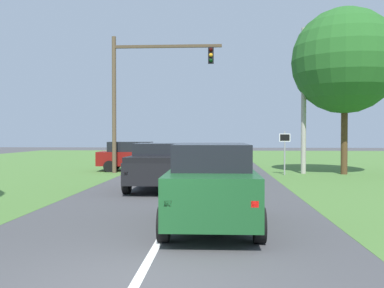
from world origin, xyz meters
TOP-DOWN VIEW (x-y plane):
  - ground_plane at (0.00, 10.06)m, footprint 120.00×120.00m
  - red_suv_near at (1.06, 4.02)m, footprint 2.21×4.64m
  - pickup_truck_lead at (-1.16, 11.04)m, footprint 2.26×5.03m
  - traffic_light at (-3.21, 18.51)m, footprint 6.32×0.40m
  - keep_moving_sign at (4.88, 17.82)m, footprint 0.60×0.09m
  - oak_tree_right at (8.25, 18.38)m, footprint 5.85×5.85m
  - crossing_suv_far at (-3.94, 19.98)m, footprint 4.39×2.19m
  - utility_pole_right at (6.06, 18.65)m, footprint 0.28×0.28m

SIDE VIEW (x-z plane):
  - ground_plane at x=0.00m, z-range 0.00..0.00m
  - crossing_suv_far at x=-3.94m, z-range 0.04..1.82m
  - pickup_truck_lead at x=-1.16m, z-range 0.02..1.88m
  - red_suv_near at x=1.06m, z-range 0.05..2.03m
  - keep_moving_sign at x=4.88m, z-range 0.34..2.74m
  - utility_pole_right at x=6.06m, z-range 0.00..8.23m
  - traffic_light at x=-3.21m, z-range 1.16..9.02m
  - oak_tree_right at x=8.25m, z-range 1.68..10.92m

